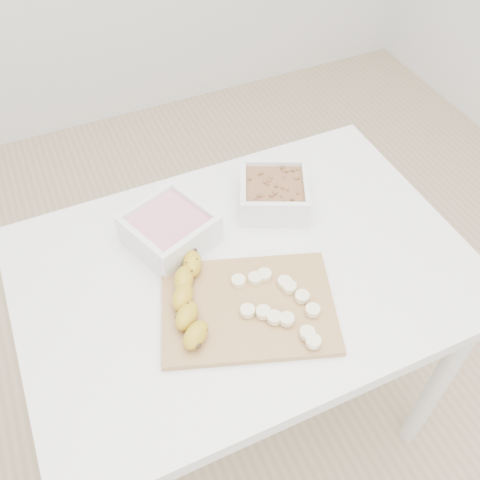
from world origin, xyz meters
name	(u,v)px	position (x,y,z in m)	size (l,w,h in m)	color
ground	(244,409)	(0.00, 0.00, 0.00)	(3.50, 3.50, 0.00)	#C6AD89
table	(245,292)	(0.00, 0.00, 0.65)	(1.00, 0.70, 0.75)	white
bowl_yogurt	(170,229)	(-0.12, 0.14, 0.79)	(0.22, 0.22, 0.08)	white
bowl_granola	(274,193)	(0.15, 0.15, 0.79)	(0.22, 0.22, 0.08)	white
cutting_board	(248,307)	(-0.04, -0.10, 0.76)	(0.36, 0.26, 0.01)	tan
banana	(190,300)	(-0.15, -0.06, 0.79)	(0.06, 0.23, 0.04)	#B5911D
banana_slices	(279,303)	(0.02, -0.13, 0.77)	(0.15, 0.23, 0.02)	#F8ECBA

